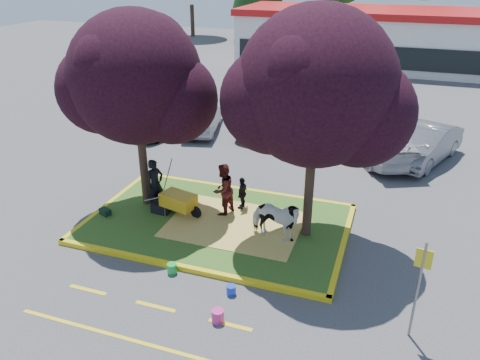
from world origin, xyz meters
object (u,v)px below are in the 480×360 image
(cow, at_px, (275,220))
(bucket_green, at_px, (172,268))
(wheelbarrow, at_px, (179,201))
(sign_post, at_px, (419,280))
(car_silver, at_px, (203,117))
(bucket_pink, at_px, (218,316))
(car_black, at_px, (166,120))
(calf, at_px, (163,202))
(handler, at_px, (155,184))
(bucket_blue, at_px, (231,290))

(cow, distance_m, bucket_green, 3.34)
(wheelbarrow, xyz_separation_m, sign_post, (7.37, -3.15, 0.88))
(wheelbarrow, relative_size, car_silver, 0.49)
(bucket_pink, bearing_deg, car_black, 122.22)
(cow, xyz_separation_m, calf, (-4.17, 0.76, -0.48))
(handler, xyz_separation_m, wheelbarrow, (0.97, -0.23, -0.35))
(bucket_pink, bearing_deg, handler, 132.14)
(handler, bearing_deg, sign_post, -87.59)
(cow, distance_m, handler, 4.43)
(handler, xyz_separation_m, bucket_green, (2.08, -3.03, -0.88))
(calf, bearing_deg, handler, -163.20)
(sign_post, height_order, car_silver, sign_post)
(sign_post, relative_size, bucket_green, 8.64)
(car_silver, bearing_deg, cow, 111.30)
(calf, distance_m, car_black, 8.12)
(bucket_pink, bearing_deg, car_silver, 114.61)
(handler, xyz_separation_m, car_black, (-3.41, 7.33, -0.33))
(bucket_pink, height_order, bucket_blue, bucket_pink)
(car_silver, bearing_deg, bucket_blue, 103.08)
(bucket_green, bearing_deg, car_black, 117.92)
(calf, relative_size, car_silver, 0.24)
(calf, relative_size, car_black, 0.24)
(cow, relative_size, calf, 1.67)
(cow, bearing_deg, handler, 90.33)
(handler, xyz_separation_m, bucket_blue, (3.94, -3.35, -0.89))
(sign_post, distance_m, car_black, 15.92)
(calf, height_order, wheelbarrow, wheelbarrow)
(bucket_green, xyz_separation_m, car_black, (-5.49, 10.36, 0.54))
(sign_post, distance_m, car_silver, 15.49)
(cow, bearing_deg, wheelbarrow, 91.55)
(bucket_blue, bearing_deg, bucket_pink, -87.73)
(calf, bearing_deg, bucket_blue, -43.26)
(wheelbarrow, distance_m, bucket_green, 3.06)
(handler, xyz_separation_m, car_silver, (-1.83, 8.28, -0.34))
(sign_post, xyz_separation_m, car_black, (-11.74, 10.71, -0.87))
(sign_post, bearing_deg, handler, 167.78)
(cow, relative_size, car_silver, 0.40)
(cow, xyz_separation_m, sign_post, (3.96, -2.68, 0.71))
(bucket_blue, bearing_deg, car_silver, 116.38)
(handler, relative_size, car_black, 0.43)
(cow, relative_size, wheelbarrow, 0.82)
(cow, xyz_separation_m, bucket_green, (-2.29, -2.32, -0.70))
(bucket_green, bearing_deg, car_silver, 109.06)
(sign_post, bearing_deg, bucket_blue, -170.52)
(bucket_green, bearing_deg, wheelbarrow, 111.70)
(car_black, bearing_deg, calf, -45.42)
(wheelbarrow, distance_m, sign_post, 8.06)
(car_silver, bearing_deg, bucket_green, 95.76)
(bucket_green, relative_size, bucket_blue, 1.11)
(cow, xyz_separation_m, car_black, (-7.78, 8.03, -0.16))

